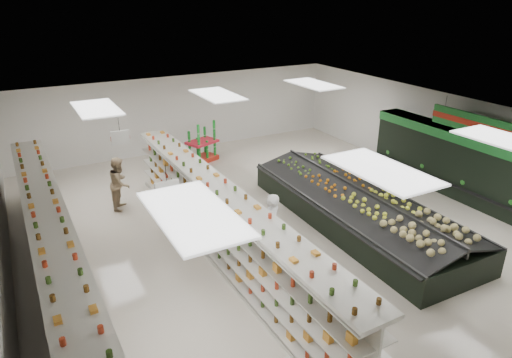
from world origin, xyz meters
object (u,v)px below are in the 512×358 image
produce_island (357,207)px  shopper_main (271,226)px  soda_endcap (202,144)px  shopper_background (120,183)px  gondola_center (222,226)px  gondola_left (55,258)px

produce_island → shopper_main: size_ratio=4.35×
soda_endcap → shopper_background: size_ratio=0.89×
produce_island → shopper_main: bearing=-173.1°
produce_island → shopper_main: 3.26m
gondola_center → shopper_main: bearing=-29.4°
produce_island → soda_endcap: (-1.98, 7.21, 0.21)m
gondola_left → soda_endcap: bearing=45.9°
gondola_center → shopper_background: gondola_center is taller
produce_island → shopper_background: size_ratio=4.58×
gondola_left → gondola_center: 3.96m
soda_endcap → shopper_main: (-1.24, -7.60, 0.16)m
gondola_left → gondola_center: gondola_left is taller
gondola_left → shopper_background: size_ratio=6.82×
soda_endcap → shopper_background: shopper_background is taller
shopper_main → gondola_left: bearing=-38.5°
produce_island → soda_endcap: bearing=105.3°
shopper_background → produce_island: bearing=-98.5°
gondola_center → produce_island: 4.31m
gondola_left → shopper_background: (2.32, 3.78, -0.07)m
gondola_center → shopper_background: bearing=110.4°
gondola_center → soda_endcap: (2.31, 7.01, -0.16)m
gondola_left → shopper_main: bearing=-12.0°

